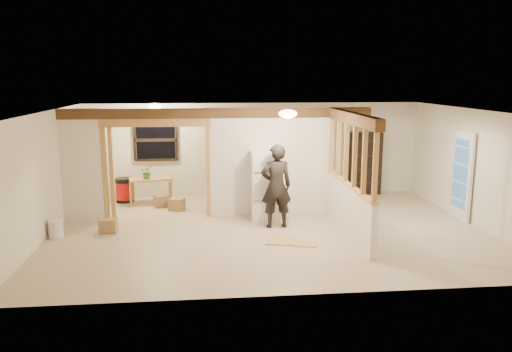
{
  "coord_description": "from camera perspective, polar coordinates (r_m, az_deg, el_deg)",
  "views": [
    {
      "loc": [
        -1.28,
        -10.06,
        3.17
      ],
      "look_at": [
        -0.23,
        0.4,
        1.09
      ],
      "focal_mm": 35.0,
      "sensor_mm": 36.0,
      "label": 1
    }
  ],
  "objects": [
    {
      "name": "stud_partition",
      "position": [
        10.19,
        10.74,
        2.5
      ],
      "size": [
        0.14,
        3.2,
        1.32
      ],
      "primitive_type": "cube",
      "color": "tan",
      "rests_on": "pony_wall"
    },
    {
      "name": "work_table",
      "position": [
        12.97,
        -11.88,
        -1.67
      ],
      "size": [
        1.14,
        0.73,
        0.66
      ],
      "primitive_type": "cube",
      "rotation": [
        0.0,
        0.0,
        0.21
      ],
      "color": "tan",
      "rests_on": "floor"
    },
    {
      "name": "header_beam_right",
      "position": [
        10.11,
        10.89,
        6.54
      ],
      "size": [
        0.18,
        3.3,
        0.22
      ],
      "primitive_type": "cube",
      "color": "brown",
      "rests_on": "ceiling"
    },
    {
      "name": "pony_wall",
      "position": [
        10.43,
        10.51,
        -3.81
      ],
      "size": [
        0.12,
        3.2,
        1.0
      ],
      "primitive_type": "cube",
      "color": "silver",
      "rests_on": "floor"
    },
    {
      "name": "window_back",
      "position": [
        13.39,
        -11.4,
        4.05
      ],
      "size": [
        1.12,
        0.1,
        1.1
      ],
      "primitive_type": "cube",
      "color": "black",
      "rests_on": "wall_back"
    },
    {
      "name": "shop_vac",
      "position": [
        13.32,
        -14.84,
        -1.53
      ],
      "size": [
        0.58,
        0.58,
        0.63
      ],
      "primitive_type": "cylinder",
      "rotation": [
        0.0,
        0.0,
        0.21
      ],
      "color": "#B40F0F",
      "rests_on": "floor"
    },
    {
      "name": "refrigerator",
      "position": [
        11.22,
        1.06,
        -1.1
      ],
      "size": [
        0.64,
        0.62,
        1.55
      ],
      "primitive_type": "cube",
      "color": "white",
      "rests_on": "floor"
    },
    {
      "name": "bookshelf",
      "position": [
        13.99,
        12.39,
        1.41
      ],
      "size": [
        0.85,
        0.28,
        1.7
      ],
      "primitive_type": "cube",
      "color": "black",
      "rests_on": "floor"
    },
    {
      "name": "ceiling",
      "position": [
        10.16,
        1.51,
        7.43
      ],
      "size": [
        9.0,
        6.5,
        0.01
      ],
      "primitive_type": "cube",
      "color": "white"
    },
    {
      "name": "ceiling_dome_main",
      "position": [
        9.71,
        3.66,
        7.12
      ],
      "size": [
        0.36,
        0.36,
        0.16
      ],
      "primitive_type": "ellipsoid",
      "color": "#FFEABF",
      "rests_on": "ceiling"
    },
    {
      "name": "floor_panel_far",
      "position": [
        9.75,
        5.72,
        -7.76
      ],
      "size": [
        0.52,
        0.46,
        0.01
      ],
      "primitive_type": "cube",
      "rotation": [
        0.0,
        0.0,
        -0.27
      ],
      "color": "tan",
      "rests_on": "floor"
    },
    {
      "name": "partition_center",
      "position": [
        11.52,
        1.71,
        1.61
      ],
      "size": [
        2.8,
        0.12,
        2.5
      ],
      "primitive_type": "cube",
      "color": "silver",
      "rests_on": "floor"
    },
    {
      "name": "ceiling_dome_util",
      "position": [
        12.44,
        -11.48,
        7.81
      ],
      "size": [
        0.32,
        0.32,
        0.14
      ],
      "primitive_type": "ellipsoid",
      "color": "#FFEABF",
      "rests_on": "ceiling"
    },
    {
      "name": "box_util_a",
      "position": [
        12.27,
        -9.05,
        -3.19
      ],
      "size": [
        0.43,
        0.4,
        0.29
      ],
      "primitive_type": "cube",
      "rotation": [
        0.0,
        0.0,
        -0.41
      ],
      "color": "#9B764B",
      "rests_on": "floor"
    },
    {
      "name": "wall_right",
      "position": [
        11.76,
        23.79,
        0.86
      ],
      "size": [
        0.01,
        6.5,
        2.5
      ],
      "primitive_type": "cube",
      "color": "white",
      "rests_on": "floor"
    },
    {
      "name": "header_beam_back",
      "position": [
        11.29,
        -4.35,
        7.17
      ],
      "size": [
        7.0,
        0.18,
        0.22
      ],
      "primitive_type": "cube",
      "color": "brown",
      "rests_on": "ceiling"
    },
    {
      "name": "potted_plant",
      "position": [
        12.8,
        -12.35,
        0.43
      ],
      "size": [
        0.32,
        0.29,
        0.34
      ],
      "primitive_type": "imported",
      "rotation": [
        0.0,
        0.0,
        -0.07
      ],
      "color": "#305E25",
      "rests_on": "work_table"
    },
    {
      "name": "box_util_b",
      "position": [
        12.66,
        -10.78,
        -2.8
      ],
      "size": [
        0.39,
        0.39,
        0.3
      ],
      "primitive_type": "cube",
      "rotation": [
        0.0,
        0.0,
        0.28
      ],
      "color": "#9B764B",
      "rests_on": "floor"
    },
    {
      "name": "floor",
      "position": [
        10.62,
        1.44,
        -6.17
      ],
      "size": [
        9.0,
        6.5,
        0.01
      ],
      "primitive_type": "cube",
      "color": "#C0AB8F",
      "rests_on": "ground"
    },
    {
      "name": "box_front",
      "position": [
        10.84,
        -16.53,
        -5.48
      ],
      "size": [
        0.35,
        0.29,
        0.29
      ],
      "primitive_type": "cube",
      "rotation": [
        0.0,
        0.0,
        -0.0
      ],
      "color": "#9B764B",
      "rests_on": "floor"
    },
    {
      "name": "french_door",
      "position": [
        12.11,
        22.44,
        0.03
      ],
      "size": [
        0.12,
        0.86,
        2.0
      ],
      "primitive_type": "cube",
      "color": "white",
      "rests_on": "floor"
    },
    {
      "name": "partition_left_stub",
      "position": [
        11.75,
        -19.31,
        1.18
      ],
      "size": [
        0.9,
        0.12,
        2.5
      ],
      "primitive_type": "cube",
      "color": "silver",
      "rests_on": "floor"
    },
    {
      "name": "hanging_bulb",
      "position": [
        11.72,
        -9.31,
        6.23
      ],
      "size": [
        0.07,
        0.07,
        0.07
      ],
      "primitive_type": "ellipsoid",
      "color": "#FFD88C",
      "rests_on": "ceiling"
    },
    {
      "name": "doorway_frame",
      "position": [
        11.5,
        -11.25,
        0.63
      ],
      "size": [
        2.46,
        0.14,
        2.2
      ],
      "primitive_type": "cube",
      "color": "tan",
      "rests_on": "floor"
    },
    {
      "name": "bucket",
      "position": [
        10.86,
        -21.9,
        -5.58
      ],
      "size": [
        0.35,
        0.35,
        0.37
      ],
      "primitive_type": "cylinder",
      "rotation": [
        0.0,
        0.0,
        0.25
      ],
      "color": "white",
      "rests_on": "floor"
    },
    {
      "name": "wall_left",
      "position": [
        10.73,
        -23.11,
        0.0
      ],
      "size": [
        0.01,
        6.5,
        2.5
      ],
      "primitive_type": "cube",
      "color": "white",
      "rests_on": "floor"
    },
    {
      "name": "wall_back",
      "position": [
        13.51,
        -0.26,
        3.04
      ],
      "size": [
        9.0,
        0.01,
        2.5
      ],
      "primitive_type": "cube",
      "color": "white",
      "rests_on": "floor"
    },
    {
      "name": "wall_front",
      "position": [
        7.19,
        4.74,
        -4.31
      ],
      "size": [
        9.0,
        0.01,
        2.5
      ],
      "primitive_type": "cube",
      "color": "white",
      "rests_on": "floor"
    },
    {
      "name": "floor_panel_near",
      "position": [
        9.93,
        2.89,
        -7.34
      ],
      "size": [
        0.69,
        0.69,
        0.02
      ],
      "primitive_type": "cube",
      "rotation": [
        0.0,
        0.0,
        -0.18
      ],
      "color": "tan",
      "rests_on": "floor"
    },
    {
      "name": "woman",
      "position": [
        10.59,
        2.33,
        -1.16
      ],
      "size": [
        0.69,
        0.48,
        1.81
      ],
      "primitive_type": "imported",
      "rotation": [
        0.0,
        0.0,
        3.23
      ],
      "color": "black",
      "rests_on": "floor"
    }
  ]
}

